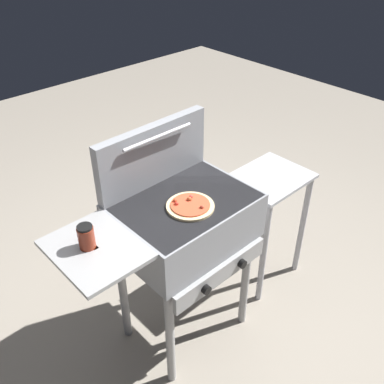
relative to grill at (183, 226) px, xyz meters
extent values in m
plane|color=gray|center=(0.01, 0.00, -0.76)|extent=(8.00, 8.00, 0.00)
cube|color=gray|center=(0.01, 0.00, 0.02)|extent=(0.64, 0.48, 0.24)
cube|color=black|center=(0.01, 0.00, 0.14)|extent=(0.61, 0.46, 0.01)
cube|color=#9C9C9C|center=(-0.47, 0.00, 0.13)|extent=(0.32, 0.41, 0.02)
cube|color=#9C9C9C|center=(-0.47, 0.00, 0.02)|extent=(0.02, 0.02, 0.24)
cube|color=#9C9C9C|center=(0.01, -0.25, -0.15)|extent=(0.58, 0.02, 0.10)
cylinder|color=black|center=(-0.11, -0.27, -0.15)|extent=(0.04, 0.02, 0.04)
cylinder|color=black|center=(0.13, -0.27, -0.15)|extent=(0.04, 0.02, 0.04)
cylinder|color=#9C9C9C|center=(-0.26, -0.19, -0.43)|extent=(0.04, 0.04, 0.66)
cylinder|color=#9C9C9C|center=(0.28, -0.19, -0.43)|extent=(0.04, 0.04, 0.66)
cylinder|color=#9C9C9C|center=(-0.26, 0.19, -0.43)|extent=(0.04, 0.04, 0.66)
cylinder|color=#9C9C9C|center=(0.28, 0.19, -0.43)|extent=(0.04, 0.04, 0.66)
cube|color=gray|center=(0.01, 0.22, 0.29)|extent=(0.63, 0.06, 0.30)
cylinder|color=#B7B7BC|center=(0.01, 0.17, 0.40)|extent=(0.38, 0.02, 0.02)
cylinder|color=beige|center=(0.00, -0.06, 0.15)|extent=(0.22, 0.22, 0.01)
cylinder|color=#D14C2D|center=(0.00, -0.06, 0.16)|extent=(0.18, 0.18, 0.01)
sphere|color=red|center=(0.03, -0.02, 0.17)|extent=(0.02, 0.02, 0.02)
sphere|color=#B1502C|center=(0.01, -0.03, 0.17)|extent=(0.02, 0.02, 0.02)
sphere|color=#BD4226|center=(-0.04, 0.00, 0.17)|extent=(0.02, 0.02, 0.02)
sphere|color=red|center=(-0.05, -0.02, 0.17)|extent=(0.02, 0.02, 0.02)
sphere|color=#AE432E|center=(0.02, -0.11, 0.17)|extent=(0.02, 0.02, 0.02)
cylinder|color=maroon|center=(-0.48, 0.03, 0.19)|extent=(0.07, 0.07, 0.09)
cylinder|color=black|center=(-0.48, 0.03, 0.24)|extent=(0.06, 0.06, 0.01)
cube|color=#B2B2B7|center=(0.67, 0.00, -0.02)|extent=(0.44, 0.36, 0.02)
cylinder|color=#B2B2B7|center=(0.48, -0.15, -0.39)|extent=(0.04, 0.04, 0.72)
cylinder|color=#B2B2B7|center=(0.86, -0.15, -0.39)|extent=(0.04, 0.04, 0.72)
cylinder|color=#B2B2B7|center=(0.48, 0.15, -0.39)|extent=(0.04, 0.04, 0.72)
cylinder|color=#B2B2B7|center=(0.86, 0.15, -0.39)|extent=(0.04, 0.04, 0.72)
camera|label=1|loc=(-1.06, -1.20, 1.30)|focal=40.25mm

